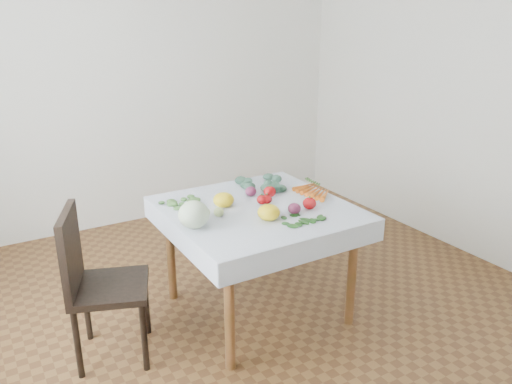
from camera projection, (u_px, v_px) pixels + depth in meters
ground at (257, 309)px, 3.44m from camera, size 4.00×4.00×0.00m
back_wall at (147, 80)px, 4.61m from camera, size 4.00×0.04×2.70m
table at (257, 222)px, 3.22m from camera, size 1.00×1.00×0.75m
tablecloth at (257, 208)px, 3.19m from camera, size 1.12×1.12×0.01m
chair at (93, 276)px, 2.80m from camera, size 0.54×0.54×0.92m
cabbage at (194, 215)px, 2.85m from camera, size 0.21×0.21×0.16m
tomato_a at (270, 192)px, 3.35m from camera, size 0.09×0.09×0.07m
tomato_b at (267, 199)px, 3.24m from camera, size 0.07×0.07×0.06m
tomato_c at (262, 200)px, 3.23m from camera, size 0.09×0.09×0.06m
tomato_d at (309, 203)px, 3.14m from camera, size 0.11×0.11×0.08m
heirloom_back at (224, 200)px, 3.18m from camera, size 0.16×0.16×0.09m
heirloom_front at (269, 212)px, 2.97m from camera, size 0.14×0.14×0.10m
onion_a at (251, 191)px, 3.37m from camera, size 0.08×0.08×0.07m
onion_b at (294, 209)px, 3.07m from camera, size 0.10×0.10×0.07m
tomatillo_cluster at (219, 213)px, 3.03m from camera, size 0.12×0.11×0.05m
carrot_bunch at (314, 190)px, 3.44m from camera, size 0.23×0.34×0.03m
kale_bunch at (263, 184)px, 3.54m from camera, size 0.32×0.31×0.05m
basil_bunch at (297, 217)px, 3.01m from camera, size 0.27×0.22×0.01m
dill_bunch at (181, 203)px, 3.23m from camera, size 0.24×0.19×0.02m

